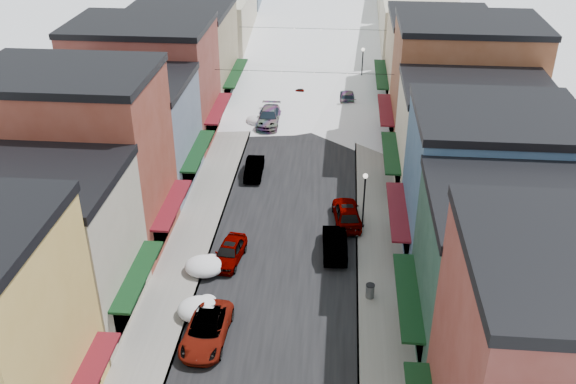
% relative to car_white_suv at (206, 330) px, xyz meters
% --- Properties ---
extents(road, '(10.00, 160.00, 0.01)m').
position_rel_car_white_suv_xyz_m(road, '(3.50, 48.95, -0.70)').
color(road, black).
rests_on(road, ground).
extents(sidewalk_left, '(3.20, 160.00, 0.15)m').
position_rel_car_white_suv_xyz_m(sidewalk_left, '(-3.10, 48.95, -0.63)').
color(sidewalk_left, gray).
rests_on(sidewalk_left, ground).
extents(sidewalk_right, '(3.20, 160.00, 0.15)m').
position_rel_car_white_suv_xyz_m(sidewalk_right, '(10.10, 48.95, -0.63)').
color(sidewalk_right, gray).
rests_on(sidewalk_right, ground).
extents(curb_left, '(0.10, 160.00, 0.15)m').
position_rel_car_white_suv_xyz_m(curb_left, '(-1.55, 48.95, -0.63)').
color(curb_left, slate).
rests_on(curb_left, ground).
extents(curb_right, '(0.10, 160.00, 0.15)m').
position_rel_car_white_suv_xyz_m(curb_right, '(8.55, 48.95, -0.63)').
color(curb_right, slate).
rests_on(curb_right, ground).
extents(bldg_l_cream, '(11.30, 8.20, 9.50)m').
position_rel_car_white_suv_xyz_m(bldg_l_cream, '(-9.69, 1.45, 4.05)').
color(bldg_l_cream, '#BAAF96').
rests_on(bldg_l_cream, ground).
extents(bldg_l_brick_near, '(12.30, 8.20, 12.50)m').
position_rel_car_white_suv_xyz_m(bldg_l_brick_near, '(-10.19, 9.45, 5.55)').
color(bldg_l_brick_near, brown).
rests_on(bldg_l_brick_near, ground).
extents(bldg_l_grayblue, '(11.30, 9.20, 9.00)m').
position_rel_car_white_suv_xyz_m(bldg_l_grayblue, '(-9.69, 17.95, 3.80)').
color(bldg_l_grayblue, slate).
rests_on(bldg_l_grayblue, ground).
extents(bldg_l_brick_far, '(13.30, 9.20, 11.00)m').
position_rel_car_white_suv_xyz_m(bldg_l_brick_far, '(-10.69, 26.95, 4.80)').
color(bldg_l_brick_far, brown).
rests_on(bldg_l_brick_far, ground).
extents(bldg_l_tan, '(11.30, 11.20, 10.00)m').
position_rel_car_white_suv_xyz_m(bldg_l_tan, '(-9.69, 36.95, 4.30)').
color(bldg_l_tan, '#92805F').
rests_on(bldg_l_tan, ground).
extents(bldg_r_green, '(11.30, 9.20, 9.50)m').
position_rel_car_white_suv_xyz_m(bldg_r_green, '(16.69, 0.95, 4.05)').
color(bldg_r_green, '#1E3F32').
rests_on(bldg_r_green, ground).
extents(bldg_r_blue, '(11.30, 9.20, 10.50)m').
position_rel_car_white_suv_xyz_m(bldg_r_blue, '(16.69, 9.95, 4.55)').
color(bldg_r_blue, '#355578').
rests_on(bldg_r_blue, ground).
extents(bldg_r_cream, '(12.30, 9.20, 9.00)m').
position_rel_car_white_suv_xyz_m(bldg_r_cream, '(17.19, 18.95, 3.80)').
color(bldg_r_cream, beige).
rests_on(bldg_r_cream, ground).
extents(bldg_r_brick_far, '(13.30, 9.20, 11.50)m').
position_rel_car_white_suv_xyz_m(bldg_r_brick_far, '(17.69, 27.95, 5.05)').
color(bldg_r_brick_far, brown).
rests_on(bldg_r_brick_far, ground).
extents(bldg_r_tan, '(11.30, 11.20, 9.50)m').
position_rel_car_white_suv_xyz_m(bldg_r_tan, '(16.69, 37.95, 4.05)').
color(bldg_r_tan, tan).
rests_on(bldg_r_tan, ground).
extents(overhead_cables, '(16.40, 15.04, 0.04)m').
position_rel_car_white_suv_xyz_m(overhead_cables, '(3.50, 36.45, 5.50)').
color(overhead_cables, black).
rests_on(overhead_cables, ground).
extents(car_white_suv, '(2.49, 5.13, 1.41)m').
position_rel_car_white_suv_xyz_m(car_white_suv, '(0.00, 0.00, 0.00)').
color(car_white_suv, silver).
rests_on(car_white_suv, ground).
extents(car_silver_sedan, '(2.18, 4.29, 1.40)m').
position_rel_car_white_suv_xyz_m(car_silver_sedan, '(0.00, 7.77, -0.00)').
color(car_silver_sedan, '#9B9DA3').
rests_on(car_silver_sedan, ground).
extents(car_dark_hatch, '(1.52, 4.06, 1.32)m').
position_rel_car_white_suv_xyz_m(car_dark_hatch, '(0.00, 20.19, -0.04)').
color(car_dark_hatch, black).
rests_on(car_dark_hatch, ground).
extents(car_silver_wagon, '(2.16, 5.29, 1.53)m').
position_rel_car_white_suv_xyz_m(car_silver_wagon, '(0.00, 31.09, 0.06)').
color(car_silver_wagon, gray).
rests_on(car_silver_wagon, ground).
extents(car_green_sedan, '(1.86, 4.64, 1.50)m').
position_rel_car_white_suv_xyz_m(car_green_sedan, '(7.00, 9.35, 0.05)').
color(car_green_sedan, black).
rests_on(car_green_sedan, ground).
extents(car_gray_suv, '(2.46, 4.90, 1.60)m').
position_rel_car_white_suv_xyz_m(car_gray_suv, '(7.80, 13.37, 0.10)').
color(car_gray_suv, gray).
rests_on(car_gray_suv, ground).
extents(car_black_sedan, '(2.22, 4.95, 1.41)m').
position_rel_car_white_suv_xyz_m(car_black_sedan, '(7.62, 37.45, 0.00)').
color(car_black_sedan, black).
rests_on(car_black_sedan, ground).
extents(car_lane_silver, '(2.16, 4.30, 1.40)m').
position_rel_car_white_suv_xyz_m(car_lane_silver, '(2.52, 37.66, -0.00)').
color(car_lane_silver, '#ADB0B6').
rests_on(car_lane_silver, ground).
extents(car_lane_white, '(2.95, 5.57, 1.49)m').
position_rel_car_white_suv_xyz_m(car_lane_white, '(5.70, 56.80, 0.04)').
color(car_lane_white, white).
rests_on(car_lane_white, ground).
extents(trash_can, '(0.55, 0.55, 0.94)m').
position_rel_car_white_suv_xyz_m(trash_can, '(9.29, 4.49, -0.07)').
color(trash_can, slate).
rests_on(trash_can, sidewalk_right).
extents(streetlamp_near, '(0.36, 0.36, 4.32)m').
position_rel_car_white_suv_xyz_m(streetlamp_near, '(8.94, 12.67, 2.17)').
color(streetlamp_near, black).
rests_on(streetlamp_near, sidewalk_right).
extents(streetlamp_far, '(0.39, 0.39, 4.67)m').
position_rel_car_white_suv_xyz_m(streetlamp_far, '(9.20, 41.73, 2.39)').
color(streetlamp_far, black).
rests_on(streetlamp_far, sidewalk_right).
extents(snow_pile_near, '(2.66, 2.84, 1.13)m').
position_rel_car_white_suv_xyz_m(snow_pile_near, '(-0.78, 2.02, -0.16)').
color(snow_pile_near, white).
rests_on(snow_pile_near, ground).
extents(snow_pile_mid, '(2.58, 2.79, 1.09)m').
position_rel_car_white_suv_xyz_m(snow_pile_mid, '(-1.38, 6.34, -0.18)').
color(snow_pile_mid, white).
rests_on(snow_pile_mid, ground).
extents(snow_pile_far, '(2.33, 2.63, 0.98)m').
position_rel_car_white_suv_xyz_m(snow_pile_far, '(-1.05, 31.01, -0.23)').
color(snow_pile_far, white).
rests_on(snow_pile_far, ground).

